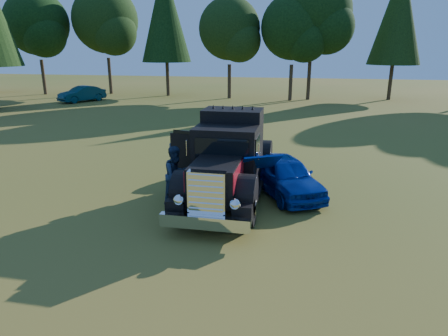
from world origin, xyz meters
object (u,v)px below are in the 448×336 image
spectator_near (176,167)px  spectator_far (176,175)px  distant_teal_car (82,94)px  diamond_t_truck (228,163)px  hotrod_coupe (285,175)px

spectator_near → spectator_far: bearing=-155.9°
spectator_far → distant_teal_car: (-17.18, 23.54, -0.26)m
diamond_t_truck → spectator_near: 2.06m
hotrod_coupe → spectator_near: 3.94m
spectator_near → distant_teal_car: (-16.78, 22.33, -0.18)m
spectator_near → spectator_far: 1.27m
spectator_far → distant_teal_car: 29.14m
diamond_t_truck → hotrod_coupe: 2.17m
diamond_t_truck → spectator_far: diamond_t_truck is taller
diamond_t_truck → hotrod_coupe: (1.92, 0.82, -0.58)m
spectator_near → diamond_t_truck: bearing=-95.1°
spectator_near → distant_teal_car: 27.94m
diamond_t_truck → spectator_far: (-1.59, -0.82, -0.28)m
hotrod_coupe → spectator_near: size_ratio=2.40×
spectator_far → distant_teal_car: size_ratio=0.44×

